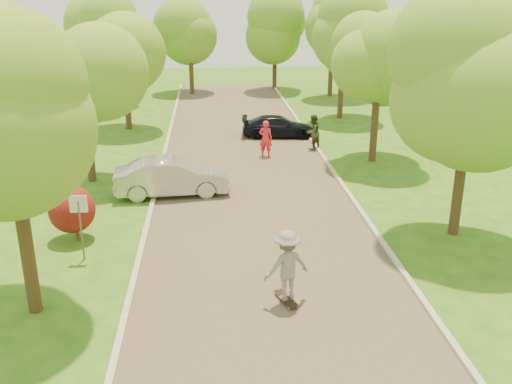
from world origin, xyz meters
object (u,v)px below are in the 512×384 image
object	(u,v)px
longboard	(286,299)
silver_sedan	(172,177)
street_sign	(79,214)
dark_sedan	(278,126)
skateboarder	(287,265)
person_olive	(313,132)
person_striped	(266,139)

from	to	relation	value
longboard	silver_sedan	bearing A→B (deg)	-86.70
street_sign	dark_sedan	size ratio (longest dim) A/B	0.52
street_sign	skateboarder	size ratio (longest dim) A/B	1.08
longboard	person_olive	size ratio (longest dim) A/B	0.57
person_striped	person_olive	world-z (taller)	person_striped
dark_sedan	longboard	world-z (taller)	dark_sedan
street_sign	longboard	world-z (taller)	street_sign
silver_sedan	person_striped	distance (m)	6.97
dark_sedan	skateboarder	bearing A→B (deg)	178.55
dark_sedan	skateboarder	world-z (taller)	skateboarder
dark_sedan	person_striped	bearing A→B (deg)	169.00
dark_sedan	person_olive	distance (m)	3.25
street_sign	person_olive	bearing A→B (deg)	52.28
person_striped	skateboarder	bearing A→B (deg)	104.64
silver_sedan	skateboarder	size ratio (longest dim) A/B	2.34
dark_sedan	person_striped	distance (m)	4.22
longboard	skateboarder	xyz separation A→B (m)	(0.00, 0.00, 1.03)
street_sign	silver_sedan	bearing A→B (deg)	66.93
skateboarder	person_olive	world-z (taller)	skateboarder
street_sign	silver_sedan	distance (m)	6.43
silver_sedan	person_olive	distance (m)	9.66
street_sign	dark_sedan	bearing A→B (deg)	62.06
dark_sedan	longboard	xyz separation A→B (m)	(-2.01, -18.42, -0.50)
dark_sedan	person_olive	xyz separation A→B (m)	(1.50, -2.86, 0.33)
longboard	person_striped	distance (m)	14.42
skateboarder	person_striped	bearing A→B (deg)	-111.84
skateboarder	person_striped	world-z (taller)	skateboarder
person_olive	person_striped	bearing A→B (deg)	-17.12
longboard	person_olive	xyz separation A→B (m)	(3.51, 15.56, 0.83)
longboard	street_sign	bearing A→B (deg)	-45.75
dark_sedan	street_sign	bearing A→B (deg)	156.84
skateboarder	person_striped	xyz separation A→B (m)	(0.87, 14.37, -0.20)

